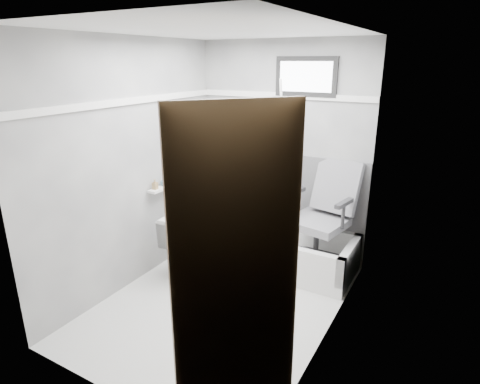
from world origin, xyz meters
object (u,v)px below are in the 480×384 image
Objects in this scene: soap_bottle_b at (164,181)px; toilet at (190,242)px; office_chair at (318,215)px; soap_bottle_a at (155,184)px; door at (250,313)px; bathtub at (284,249)px.

toilet is at bearing -2.01° from soap_bottle_b.
office_chair reaches higher than soap_bottle_a.
door is (0.41, -2.24, 0.33)m from office_chair.
office_chair is 1.38m from toilet.
soap_bottle_a is at bearing -143.17° from office_chair.
door is at bearing -38.20° from soap_bottle_a.
office_chair is 1.61× the size of toilet.
bathtub is 1.50m from soap_bottle_b.
bathtub is 2.46m from door.
office_chair is 2.31m from door.
office_chair reaches higher than soap_bottle_b.
toilet is 6.81× the size of soap_bottle_b.
soap_bottle_b is at bearing -6.26° from toilet.
toilet reaches higher than bathtub.
soap_bottle_b is (-0.32, 0.01, 0.63)m from toilet.
soap_bottle_b is (-1.92, 1.65, -0.04)m from door.
bathtub is 15.01× the size of soap_bottle_b.
door is (1.60, -1.64, 0.67)m from toilet.
soap_bottle_b is at bearing -147.62° from office_chair.
office_chair is 10.95× the size of soap_bottle_b.
door reaches higher than bathtub.
toilet is 0.72m from soap_bottle_a.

